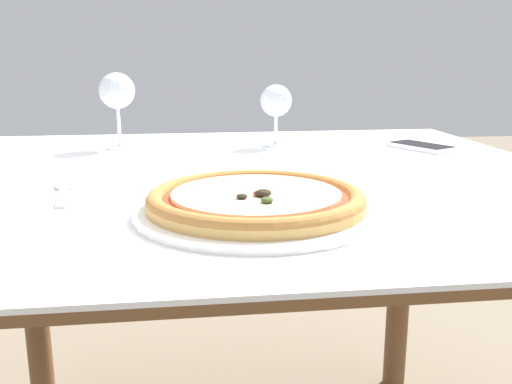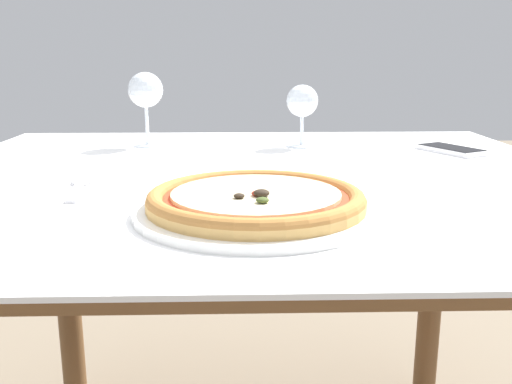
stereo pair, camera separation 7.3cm
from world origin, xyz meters
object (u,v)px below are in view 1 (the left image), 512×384
at_px(dining_table, 240,219).
at_px(wine_glass_far_right, 117,93).
at_px(fork, 64,192).
at_px(pizza_plate, 256,202).
at_px(wine_glass_far_left, 276,103).
at_px(cell_phone, 422,147).

xyz_separation_m(dining_table, wine_glass_far_right, (-0.23, 0.30, 0.20)).
distance_m(dining_table, wine_glass_far_right, 0.43).
distance_m(dining_table, fork, 0.31).
xyz_separation_m(pizza_plate, wine_glass_far_right, (-0.23, 0.56, 0.10)).
relative_size(pizza_plate, wine_glass_far_left, 2.31).
bearing_deg(pizza_plate, fork, 150.88).
xyz_separation_m(wine_glass_far_left, wine_glass_far_right, (-0.34, 0.01, 0.02)).
relative_size(wine_glass_far_left, cell_phone, 0.85).
bearing_deg(pizza_plate, dining_table, 88.69).
height_order(dining_table, fork, fork).
bearing_deg(dining_table, pizza_plate, -91.31).
bearing_deg(wine_glass_far_left, wine_glass_far_right, 177.54).
height_order(pizza_plate, fork, pizza_plate).
relative_size(dining_table, pizza_plate, 3.71).
distance_m(pizza_plate, wine_glass_far_left, 0.57).
bearing_deg(cell_phone, wine_glass_far_right, 171.30).
bearing_deg(dining_table, fork, -156.77).
height_order(dining_table, wine_glass_far_left, wine_glass_far_left).
relative_size(wine_glass_far_right, cell_phone, 1.02).
xyz_separation_m(pizza_plate, wine_glass_far_left, (0.12, 0.55, 0.08)).
height_order(pizza_plate, wine_glass_far_left, wine_glass_far_left).
relative_size(fork, wine_glass_far_left, 1.25).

